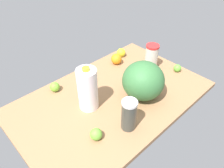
% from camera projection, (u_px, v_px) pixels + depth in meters
% --- Properties ---
extents(countertop, '(1.20, 0.76, 0.03)m').
position_uv_depth(countertop, '(112.00, 98.00, 1.37)').
color(countertop, '#9B6E49').
rests_on(countertop, ground).
extents(shaker_bottle, '(0.08, 0.08, 0.18)m').
position_uv_depth(shaker_bottle, '(129.00, 115.00, 1.11)').
color(shaker_bottle, '#3C3F38').
rests_on(shaker_bottle, countertop).
extents(milk_jug, '(0.11, 0.11, 0.28)m').
position_uv_depth(milk_jug, '(88.00, 89.00, 1.21)').
color(milk_jug, white).
rests_on(milk_jug, countertop).
extents(tumbler_cup, '(0.09, 0.09, 0.19)m').
position_uv_depth(tumbler_cup, '(151.00, 57.00, 1.54)').
color(tumbler_cup, silver).
rests_on(tumbler_cup, countertop).
extents(watermelon, '(0.25, 0.25, 0.24)m').
position_uv_depth(watermelon, '(143.00, 81.00, 1.29)').
color(watermelon, '#376F3A').
rests_on(watermelon, countertop).
extents(orange_by_jug, '(0.08, 0.08, 0.08)m').
position_uv_depth(orange_by_jug, '(116.00, 59.00, 1.62)').
color(orange_by_jug, orange).
rests_on(orange_by_jug, countertop).
extents(lemon_beside_bowl, '(0.07, 0.07, 0.07)m').
position_uv_depth(lemon_beside_bowl, '(121.00, 53.00, 1.71)').
color(lemon_beside_bowl, yellow).
rests_on(lemon_beside_bowl, countertop).
extents(lime_near_front, '(0.06, 0.06, 0.06)m').
position_uv_depth(lime_near_front, '(96.00, 134.00, 1.09)').
color(lime_near_front, '#67AB38').
rests_on(lime_near_front, countertop).
extents(lime_far_back, '(0.06, 0.06, 0.06)m').
position_uv_depth(lime_far_back, '(55.00, 87.00, 1.38)').
color(lime_far_back, '#6FB233').
rests_on(lime_far_back, countertop).
extents(lime_loose, '(0.05, 0.05, 0.05)m').
position_uv_depth(lime_loose, '(177.00, 68.00, 1.55)').
color(lime_loose, '#62AE38').
rests_on(lime_loose, countertop).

